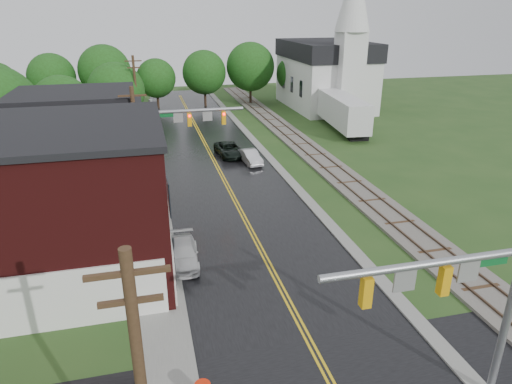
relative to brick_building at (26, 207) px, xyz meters
name	(u,v)px	position (x,y,z in m)	size (l,w,h in m)	color
main_road	(219,171)	(12.48, 15.00, -4.15)	(10.00, 90.00, 0.02)	black
curb_right	(263,151)	(17.88, 20.00, -4.15)	(0.80, 70.00, 0.12)	gray
sidewalk_left	(151,197)	(6.28, 10.00, -4.15)	(2.40, 50.00, 0.12)	gray
brick_building	(26,207)	(0.00, 0.00, 0.00)	(14.30, 10.30, 8.30)	#430E0E
yellow_house	(82,159)	(1.48, 11.00, -0.95)	(8.00, 7.00, 6.40)	tan
darkred_building	(104,140)	(2.48, 20.00, -1.95)	(7.00, 6.00, 4.40)	#3F0F0C
church	(329,68)	(32.48, 38.74, 1.68)	(10.40, 18.40, 20.00)	silver
railroad	(305,147)	(22.48, 20.00, -4.05)	(3.20, 80.00, 0.30)	#59544C
traffic_signal_near	(462,291)	(15.96, -13.00, 0.82)	(7.34, 0.30, 7.20)	gray
traffic_signal_far	(180,127)	(9.01, 12.00, 0.82)	(7.34, 0.43, 7.20)	gray
utility_pole_b	(138,150)	(5.68, 7.00, 0.57)	(1.80, 0.28, 9.00)	#382616
utility_pole_c	(136,95)	(5.68, 29.00, 0.57)	(1.80, 0.28, 9.00)	#382616
tree_left_c	(64,107)	(-1.36, 24.90, 0.36)	(6.00, 6.00, 7.65)	black
tree_left_e	(118,92)	(3.64, 30.90, 0.66)	(6.40, 6.40, 8.16)	black
suv_dark	(229,150)	(14.21, 19.12, -3.49)	(2.20, 4.76, 1.32)	black
sedan_silver	(250,157)	(15.71, 16.38, -3.52)	(1.33, 3.82, 1.26)	silver
pickup_white	(183,254)	(7.78, -0.49, -3.55)	(1.68, 4.13, 1.20)	silver
semi_trailer	(341,110)	(29.30, 26.45, -1.74)	(4.14, 13.39, 4.09)	black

